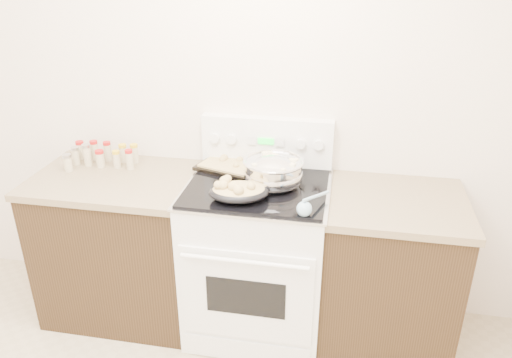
# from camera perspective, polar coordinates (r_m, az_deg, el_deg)

# --- Properties ---
(counter_left) EXTENTS (0.93, 0.67, 0.92)m
(counter_left) POSITION_cam_1_polar(r_m,az_deg,el_deg) (3.16, -14.88, -7.23)
(counter_left) COLOR black
(counter_left) RESTS_ON ground
(counter_right) EXTENTS (0.73, 0.67, 0.92)m
(counter_right) POSITION_cam_1_polar(r_m,az_deg,el_deg) (2.91, 14.74, -10.29)
(counter_right) COLOR black
(counter_right) RESTS_ON ground
(kitchen_range) EXTENTS (0.78, 0.73, 1.22)m
(kitchen_range) POSITION_cam_1_polar(r_m,az_deg,el_deg) (2.91, 0.20, -8.69)
(kitchen_range) COLOR white
(kitchen_range) RESTS_ON ground
(mixing_bowl) EXTENTS (0.35, 0.35, 0.19)m
(mixing_bowl) POSITION_cam_1_polar(r_m,az_deg,el_deg) (2.64, 2.00, 0.75)
(mixing_bowl) COLOR silver
(mixing_bowl) RESTS_ON kitchen_range
(roasting_pan) EXTENTS (0.34, 0.27, 0.11)m
(roasting_pan) POSITION_cam_1_polar(r_m,az_deg,el_deg) (2.50, -2.06, -1.36)
(roasting_pan) COLOR black
(roasting_pan) RESTS_ON kitchen_range
(baking_sheet) EXTENTS (0.45, 0.38, 0.06)m
(baking_sheet) POSITION_cam_1_polar(r_m,az_deg,el_deg) (2.87, -2.39, 1.57)
(baking_sheet) COLOR black
(baking_sheet) RESTS_ON kitchen_range
(wooden_spoon) EXTENTS (0.08, 0.24, 0.04)m
(wooden_spoon) POSITION_cam_1_polar(r_m,az_deg,el_deg) (2.64, -1.15, -0.75)
(wooden_spoon) COLOR #A27A4A
(wooden_spoon) RESTS_ON kitchen_range
(blue_ladle) EXTENTS (0.15, 0.25, 0.09)m
(blue_ladle) POSITION_cam_1_polar(r_m,az_deg,el_deg) (2.39, 5.72, -3.24)
(blue_ladle) COLOR #87AEC9
(blue_ladle) RESTS_ON kitchen_range
(spice_jars) EXTENTS (0.40, 0.24, 0.13)m
(spice_jars) POSITION_cam_1_polar(r_m,az_deg,el_deg) (3.11, -17.33, 2.63)
(spice_jars) COLOR #BFB28C
(spice_jars) RESTS_ON counter_left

